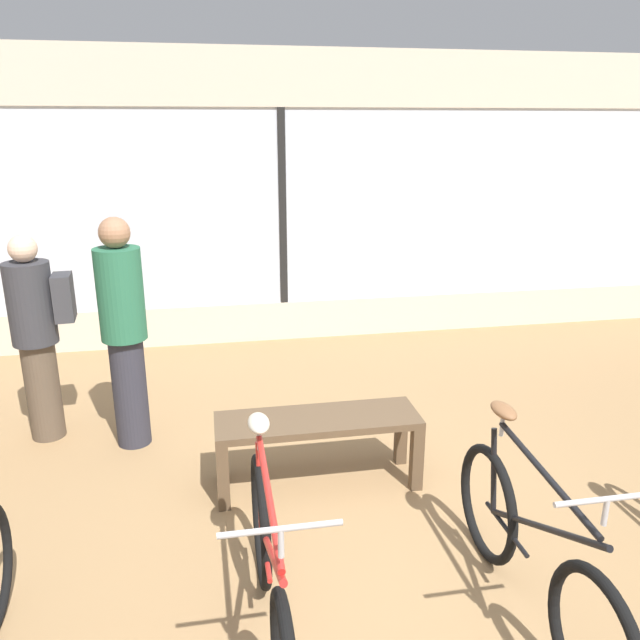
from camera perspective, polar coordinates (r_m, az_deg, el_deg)
The scene contains 7 objects.
ground_plane at distance 3.81m, azimuth 5.32°, elevation -22.30°, with size 24.00×24.00×0.00m, color #99754C.
shop_back_wall at distance 7.05m, azimuth -3.47°, elevation 11.02°, with size 12.00×0.08×3.20m.
bicycle_left at distance 3.16m, azimuth -4.53°, elevation -22.69°, with size 0.46×1.79×1.04m.
bicycle_right at distance 3.49m, azimuth 18.78°, elevation -19.67°, with size 0.46×1.72×1.02m.
display_bench at distance 4.35m, azimuth -0.21°, elevation -10.02°, with size 1.40×0.44×0.52m.
customer_near_rack at distance 4.93m, azimuth -17.49°, elevation -0.81°, with size 0.45×0.45×1.80m.
customer_by_window at distance 5.30m, azimuth -24.42°, elevation -1.03°, with size 0.50×0.37×1.65m.
Camera 1 is at (-0.84, -2.80, 2.44)m, focal length 35.00 mm.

